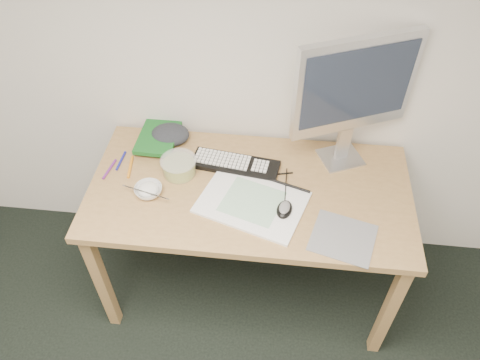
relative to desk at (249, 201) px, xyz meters
The scene contains 18 objects.
desk is the anchor object (origin of this frame).
mousepad 0.46m from the desk, 29.83° to the right, with size 0.24×0.22×0.00m, color slate.
sketchpad 0.12m from the desk, 77.46° to the right, with size 0.43×0.31×0.01m, color white.
keyboard 0.18m from the desk, 120.75° to the left, with size 0.40×0.13×0.02m, color black.
monitor 0.66m from the desk, 30.89° to the left, with size 0.50×0.25×0.61m.
mouse 0.22m from the desk, 37.29° to the right, with size 0.06×0.10×0.03m, color black.
rice_bowl 0.45m from the desk, 169.80° to the right, with size 0.12×0.12×0.04m, color white.
chopsticks 0.46m from the desk, 166.08° to the right, with size 0.02×0.02×0.21m, color silver.
fruit_tub 0.35m from the desk, 168.96° to the left, with size 0.16×0.16×0.08m, color gold.
book_red 0.55m from the desk, 150.32° to the left, with size 0.16×0.22×0.02m, color maroon.
book_green 0.54m from the desk, 151.56° to the left, with size 0.18×0.24×0.02m, color #175E20.
cloth_lump 0.51m from the desk, 145.75° to the left, with size 0.15×0.13×0.06m, color #292B32.
pencil_pink 0.09m from the desk, behind, with size 0.01×0.01×0.17m, color pink.
pencil_tan 0.10m from the desk, 38.96° to the left, with size 0.01×0.01×0.19m, color tan.
pencil_black 0.15m from the desk, 45.51° to the left, with size 0.01×0.01×0.19m, color black.
marker_blue 0.62m from the desk, behind, with size 0.01×0.01×0.12m, color #1B1F95.
marker_orange 0.56m from the desk, behind, with size 0.01×0.01×0.14m, color orange.
marker_purple 0.65m from the desk, behind, with size 0.01×0.01×0.13m, color #69217C.
Camera 1 is at (0.31, 0.05, 2.24)m, focal length 35.00 mm.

